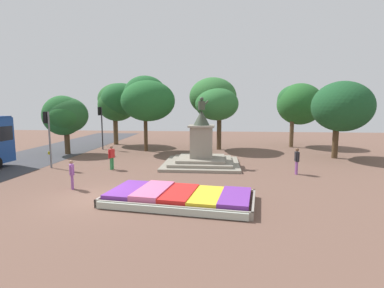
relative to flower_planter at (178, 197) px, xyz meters
The scene contains 14 objects.
ground_plane 3.83m from the flower_planter, behind, with size 72.78×72.78×0.00m, color brown.
flower_planter is the anchor object (origin of this frame).
statue_monument 8.64m from the flower_planter, 86.27° to the left, with size 5.41×5.41×4.91m.
traffic_light_mid_block 12.17m from the flower_planter, 146.08° to the left, with size 0.42×0.31×3.90m.
traffic_light_far_corner 18.42m from the flower_planter, 122.03° to the left, with size 0.41×0.30×4.15m.
pedestrian_with_handbag 9.12m from the flower_planter, 42.50° to the left, with size 0.22×0.57×1.68m.
pedestrian_near_planter 8.45m from the flower_planter, 129.79° to the left, with size 0.36×0.52×1.64m.
pedestrian_crossing_plaza 6.02m from the flower_planter, 163.94° to the left, with size 0.38×0.50×1.53m.
park_tree_far_left 17.43m from the flower_planter, 46.62° to the left, with size 4.63×5.46×6.23m.
park_tree_behind_statue 17.19m from the flower_planter, 85.32° to the left, with size 4.76×6.16×7.03m.
park_tree_far_right 15.97m from the flower_planter, 108.37° to the left, with size 5.12×5.82×7.11m.
park_tree_street_side 22.37m from the flower_planter, 62.67° to the left, with size 4.66×5.05×6.59m.
park_tree_mid_canopy 21.44m from the flower_planter, 115.34° to the left, with size 4.98×4.86×6.71m.
park_tree_distant 17.31m from the flower_planter, 133.32° to the left, with size 3.87×3.77×5.17m.
Camera 1 is at (5.57, -13.17, 4.34)m, focal length 28.00 mm.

